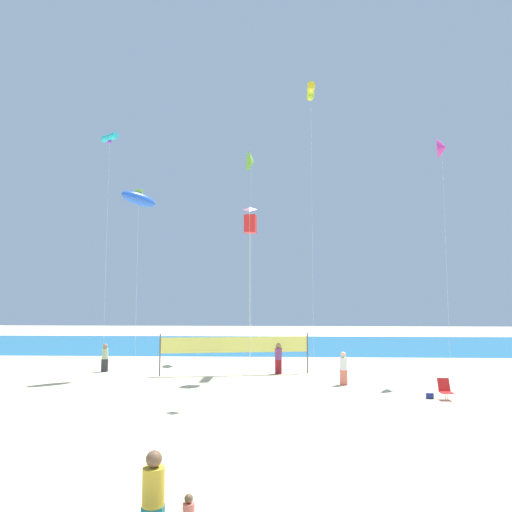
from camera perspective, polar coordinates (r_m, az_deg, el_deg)
The scene contains 16 objects.
ground_plane at distance 18.10m, azimuth -2.16°, elevation -19.33°, with size 120.00×120.00×0.00m, color beige.
ocean_band at distance 46.31m, azimuth 0.70°, elevation -10.77°, with size 120.00×20.00×0.01m, color #1E6B99.
mother_figure at distance 9.36m, azimuth -12.48°, elevation -26.91°, with size 0.39×0.39×1.71m.
beachgoer_sage_shirt at distance 30.44m, azimuth -18.01°, elevation -11.64°, with size 0.39×0.39×1.69m.
beachgoer_white_shirt at distance 25.06m, azimuth 10.65°, elevation -13.23°, with size 0.39×0.39×1.69m.
beachgoer_plum_shirt at distance 28.26m, azimuth 2.75°, elevation -12.28°, with size 0.41×0.41×1.80m.
folding_beach_chair at distance 22.89m, azimuth 22.13°, elevation -14.80°, with size 0.52×0.65×0.89m.
volleyball_net at distance 27.82m, azimuth -2.57°, elevation -10.98°, with size 8.63×1.50×2.40m.
beach_handbag at distance 22.82m, azimuth 20.51°, elevation -15.76°, with size 0.30×0.15×0.24m, color navy.
kite_blue_inflatable at distance 29.07m, azimuth -14.17°, elevation 6.77°, with size 2.22×1.98×10.99m.
kite_red_box at distance 26.85m, azimuth -0.69°, elevation 3.91°, with size 0.72×0.72×9.22m.
kite_magenta_delta at distance 30.09m, azimuth 21.81°, elevation 12.15°, with size 0.89×1.23×13.82m.
kite_pink_diamond at distance 21.30m, azimuth -0.79°, elevation 5.40°, with size 0.50×0.51×8.67m.
kite_yellow_tube at distance 35.19m, azimuth 6.72°, elevation 19.31°, with size 0.61×1.99×19.37m.
kite_cyan_tube at distance 35.61m, azimuth -17.48°, elevation 13.57°, with size 1.40×1.11×16.08m.
kite_lime_delta at distance 37.14m, azimuth -0.60°, elevation 11.45°, with size 0.92×1.59×15.88m.
Camera 1 is at (1.38, -17.51, 4.37)m, focal length 32.67 mm.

